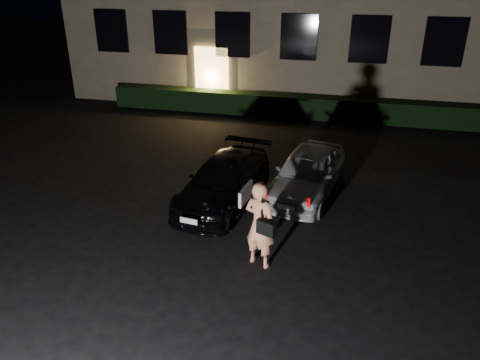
# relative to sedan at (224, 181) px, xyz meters

# --- Properties ---
(ground) EXTENTS (80.00, 80.00, 0.00)m
(ground) POSITION_rel_sedan_xyz_m (0.78, -2.83, -0.56)
(ground) COLOR black
(ground) RESTS_ON ground
(hedge) EXTENTS (15.00, 0.70, 0.85)m
(hedge) POSITION_rel_sedan_xyz_m (0.78, 7.67, -0.14)
(hedge) COLOR black
(hedge) RESTS_ON ground
(sedan) EXTENTS (2.05, 4.05, 1.12)m
(sedan) POSITION_rel_sedan_xyz_m (0.00, 0.00, 0.00)
(sedan) COLOR black
(sedan) RESTS_ON ground
(hatch) EXTENTS (2.06, 3.82, 1.23)m
(hatch) POSITION_rel_sedan_xyz_m (2.01, 0.91, 0.06)
(hatch) COLOR silver
(hatch) RESTS_ON ground
(man) EXTENTS (0.79, 0.67, 1.84)m
(man) POSITION_rel_sedan_xyz_m (1.42, -2.49, 0.36)
(man) COLOR #E28A65
(man) RESTS_ON ground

